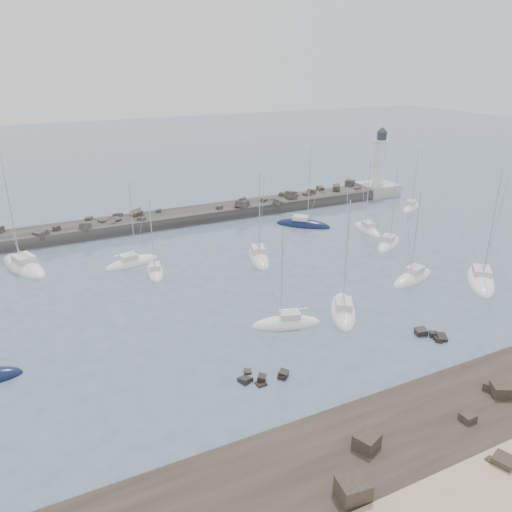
{
  "coord_description": "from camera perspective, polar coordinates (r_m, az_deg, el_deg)",
  "views": [
    {
      "loc": [
        -21.14,
        -43.01,
        26.93
      ],
      "look_at": [
        5.83,
        12.0,
        2.46
      ],
      "focal_mm": 35.0,
      "sensor_mm": 36.0,
      "label": 1
    }
  ],
  "objects": [
    {
      "name": "sailboat_12",
      "position": [
        100.06,
        17.28,
        5.26
      ],
      "size": [
        7.67,
        5.95,
        12.23
      ],
      "color": "white",
      "rests_on": "ground"
    },
    {
      "name": "sailboat_5",
      "position": [
        54.46,
        3.5,
        -7.74
      ],
      "size": [
        7.89,
        4.49,
        12.03
      ],
      "color": "white",
      "rests_on": "ground"
    },
    {
      "name": "rock_cluster_near",
      "position": [
        46.08,
        0.52,
        -13.88
      ],
      "size": [
        4.72,
        3.04,
        1.25
      ],
      "color": "black",
      "rests_on": "ground"
    },
    {
      "name": "sailboat_14",
      "position": [
        79.33,
        14.9,
        1.28
      ],
      "size": [
        7.9,
        6.26,
        12.57
      ],
      "color": "white",
      "rests_on": "ground"
    },
    {
      "name": "sailboat_3",
      "position": [
        68.28,
        -11.46,
        -1.8
      ],
      "size": [
        3.46,
        7.14,
        10.95
      ],
      "color": "white",
      "rests_on": "ground"
    },
    {
      "name": "sailboat_11",
      "position": [
        70.47,
        24.3,
        -2.62
      ],
      "size": [
        9.29,
        9.72,
        16.07
      ],
      "color": "white",
      "rests_on": "ground"
    },
    {
      "name": "breakwater",
      "position": [
        86.34,
        -15.88,
        2.95
      ],
      "size": [
        115.0,
        7.32,
        5.3
      ],
      "color": "#312E2B",
      "rests_on": "ground"
    },
    {
      "name": "rock_cluster_far",
      "position": [
        55.34,
        19.66,
        -8.68
      ],
      "size": [
        2.63,
        3.12,
        1.39
      ],
      "color": "black",
      "rests_on": "ground"
    },
    {
      "name": "lighthouse",
      "position": [
        108.51,
        13.75,
        8.46
      ],
      "size": [
        7.0,
        7.0,
        14.6
      ],
      "color": "#ABABA6",
      "rests_on": "ground"
    },
    {
      "name": "rock_shelf",
      "position": [
        40.13,
        15.05,
        -21.26
      ],
      "size": [
        140.0,
        12.0,
        2.05
      ],
      "color": "#2A231D",
      "rests_on": "ground"
    },
    {
      "name": "sailboat_4",
      "position": [
        71.91,
        -14.0,
        -0.79
      ],
      "size": [
        8.29,
        4.18,
        12.54
      ],
      "color": "white",
      "rests_on": "ground"
    },
    {
      "name": "sailboat_9",
      "position": [
        68.06,
        17.47,
        -2.47
      ],
      "size": [
        8.48,
        4.69,
        12.95
      ],
      "color": "white",
      "rests_on": "ground"
    },
    {
      "name": "sailboat_7",
      "position": [
        57.65,
        9.92,
        -6.27
      ],
      "size": [
        6.96,
        8.99,
        14.07
      ],
      "color": "white",
      "rests_on": "ground"
    },
    {
      "name": "ground",
      "position": [
        54.97,
        0.05,
        -7.56
      ],
      "size": [
        400.0,
        400.0,
        0.0
      ],
      "primitive_type": "plane",
      "color": "slate",
      "rests_on": "ground"
    },
    {
      "name": "sailboat_6",
      "position": [
        71.38,
        0.3,
        -0.26
      ],
      "size": [
        5.03,
        9.03,
        13.82
      ],
      "color": "white",
      "rests_on": "ground"
    },
    {
      "name": "sailboat_8",
      "position": [
        86.18,
        5.41,
        3.56
      ],
      "size": [
        8.76,
        8.56,
        14.7
      ],
      "color": "#0E193B",
      "rests_on": "ground"
    },
    {
      "name": "sailboat_1",
      "position": [
        75.57,
        -25.01,
        -1.13
      ],
      "size": [
        7.08,
        11.63,
        17.48
      ],
      "color": "white",
      "rests_on": "ground"
    },
    {
      "name": "sailboat_10",
      "position": [
        85.21,
        12.55,
        2.92
      ],
      "size": [
        3.53,
        8.04,
        12.47
      ],
      "color": "white",
      "rests_on": "ground"
    }
  ]
}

